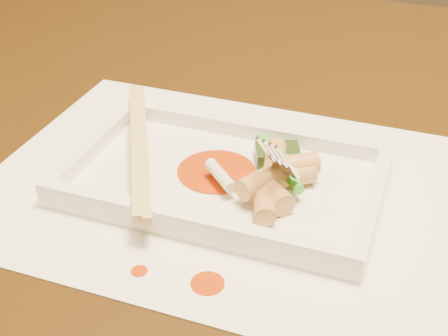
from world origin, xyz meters
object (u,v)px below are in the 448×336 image
(plate_base, at_px, (224,182))
(fork, at_px, (318,104))
(table, at_px, (311,231))
(chopstick_a, at_px, (135,143))
(placemat, at_px, (224,186))

(plate_base, xyz_separation_m, fork, (0.07, 0.02, 0.08))
(table, bearing_deg, plate_base, -123.60)
(chopstick_a, bearing_deg, placemat, 0.00)
(plate_base, bearing_deg, fork, 14.42)
(table, distance_m, placemat, 0.15)
(plate_base, distance_m, fork, 0.11)
(table, bearing_deg, chopstick_a, -147.21)
(table, relative_size, chopstick_a, 6.46)
(plate_base, xyz_separation_m, chopstick_a, (-0.08, 0.00, 0.02))
(placemat, relative_size, plate_base, 1.54)
(placemat, bearing_deg, fork, 14.42)
(chopstick_a, height_order, fork, fork)
(placemat, distance_m, plate_base, 0.00)
(plate_base, relative_size, fork, 1.86)
(table, distance_m, fork, 0.20)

